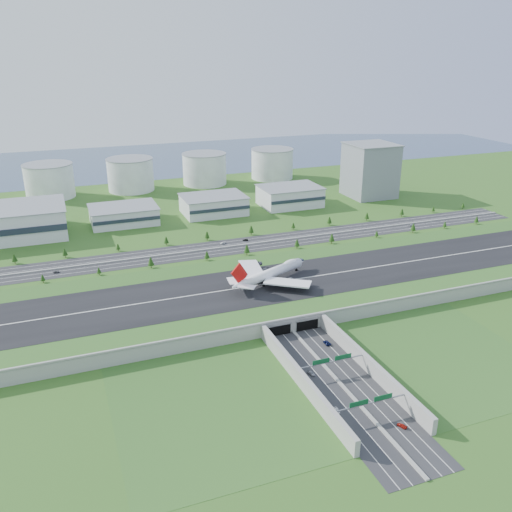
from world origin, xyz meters
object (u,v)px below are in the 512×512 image
object	(u,v)px
office_tower	(370,170)
car_6	(411,225)
car_2	(327,343)
boeing_747	(271,273)
car_4	(56,272)
car_5	(246,240)
fuel_tank_a	(49,181)
car_1	(336,410)
car_7	(223,243)
car_3	(402,426)
car_0	(311,373)

from	to	relation	value
office_tower	car_6	world-z (taller)	office_tower
car_2	boeing_747	bearing A→B (deg)	-86.63
car_4	car_5	xyz separation A→B (m)	(148.62, 16.75, 0.01)
fuel_tank_a	car_5	size ratio (longest dim) A/B	11.38
car_4	car_6	size ratio (longest dim) A/B	0.75
office_tower	boeing_747	size ratio (longest dim) A/B	0.88
office_tower	car_1	size ratio (longest dim) A/B	12.99
car_6	car_7	size ratio (longest dim) A/B	1.08
office_tower	car_2	distance (m)	325.12
car_6	car_5	bearing A→B (deg)	78.50
office_tower	car_3	size ratio (longest dim) A/B	12.07
car_7	car_4	bearing A→B (deg)	-105.35
office_tower	car_4	xyz separation A→B (m)	(-321.85, -107.51, -26.67)
car_3	car_5	world-z (taller)	car_5
car_3	car_5	distance (m)	245.63
office_tower	car_4	distance (m)	340.38
car_0	car_3	xyz separation A→B (m)	(18.43, -48.90, -0.16)
car_7	car_2	bearing A→B (deg)	-20.95
car_1	fuel_tank_a	bearing A→B (deg)	104.90
fuel_tank_a	car_6	xyz separation A→B (m)	(299.15, -220.88, -16.60)
car_3	car_4	size ratio (longest dim) A/B	1.09
car_0	car_6	world-z (taller)	car_0
car_2	car_6	distance (m)	230.15
car_0	car_2	size ratio (longest dim) A/B	0.86
car_1	car_4	size ratio (longest dim) A/B	1.01
car_5	car_3	bearing A→B (deg)	19.55
office_tower	fuel_tank_a	bearing A→B (deg)	160.23
car_2	car_3	size ratio (longest dim) A/B	1.23
car_0	car_4	bearing A→B (deg)	108.86
car_2	car_7	size ratio (longest dim) A/B	1.08
car_1	car_6	xyz separation A→B (m)	(190.93, 210.90, 0.08)
car_4	car_7	world-z (taller)	car_7
car_1	car_2	xyz separation A→B (m)	(23.30, 53.20, 0.08)
boeing_747	car_5	world-z (taller)	boeing_747
car_0	car_7	distance (m)	196.20
boeing_747	office_tower	bearing A→B (deg)	21.35
office_tower	fuel_tank_a	size ratio (longest dim) A/B	1.10
car_6	car_3	bearing A→B (deg)	137.67
car_3	car_5	bearing A→B (deg)	-117.50
boeing_747	car_4	size ratio (longest dim) A/B	14.99
fuel_tank_a	car_4	xyz separation A→B (m)	(-1.85, -222.51, -16.67)
car_0	car_1	size ratio (longest dim) A/B	1.13
office_tower	car_2	world-z (taller)	office_tower
car_5	car_7	bearing A→B (deg)	-64.74
car_0	car_5	distance (m)	199.39
car_0	car_3	bearing A→B (deg)	-82.58
car_0	car_7	bearing A→B (deg)	72.05
fuel_tank_a	car_0	size ratio (longest dim) A/B	10.41
boeing_747	car_7	world-z (taller)	boeing_747
fuel_tank_a	car_4	size ratio (longest dim) A/B	11.94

